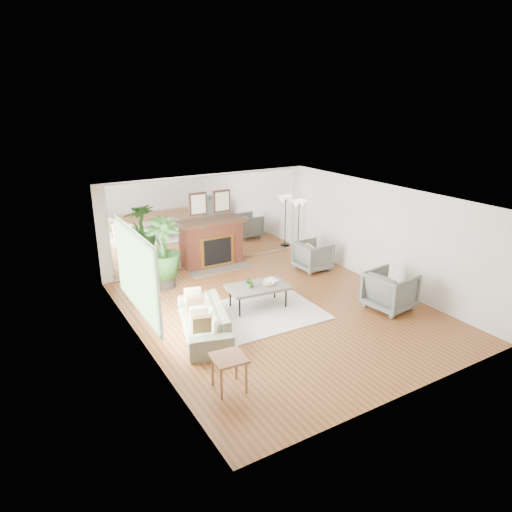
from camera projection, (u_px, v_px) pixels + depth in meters
ground at (280, 311)px, 9.97m from camera, size 7.00×7.00×0.00m
wall_left at (141, 285)px, 8.13m from camera, size 0.02×7.00×2.50m
wall_right at (384, 236)px, 11.00m from camera, size 0.02×7.00×2.50m
wall_back at (210, 220)px, 12.40m from camera, size 6.00×0.02×2.50m
mirror_panel at (210, 220)px, 12.38m from camera, size 5.40×0.04×2.40m
window_panel at (135, 272)px, 8.43m from camera, size 0.04×2.40×1.50m
fireplace at (214, 243)px, 12.41m from camera, size 1.85×0.83×2.05m
area_rug at (255, 314)px, 9.77m from camera, size 2.82×2.05×0.03m
coffee_table at (258, 288)px, 9.95m from camera, size 1.39×0.91×0.53m
sofa at (204, 320)px, 8.89m from camera, size 1.35×2.21×0.60m
armchair_back at (313, 256)px, 12.24m from camera, size 0.87×0.84×0.78m
armchair_front at (390, 290)px, 9.95m from camera, size 1.04×1.02×0.85m
side_table at (229, 362)px, 7.13m from camera, size 0.57×0.57×0.59m
potted_ficus at (163, 251)px, 10.93m from camera, size 0.94×0.94×1.74m
floor_lamp at (299, 208)px, 13.35m from camera, size 0.52×0.29×1.59m
tabletop_plant at (250, 282)px, 9.81m from camera, size 0.26×0.23×0.27m
fruit_bowl at (268, 284)px, 9.95m from camera, size 0.31×0.31×0.06m
book at (269, 281)px, 10.14m from camera, size 0.29×0.34×0.02m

